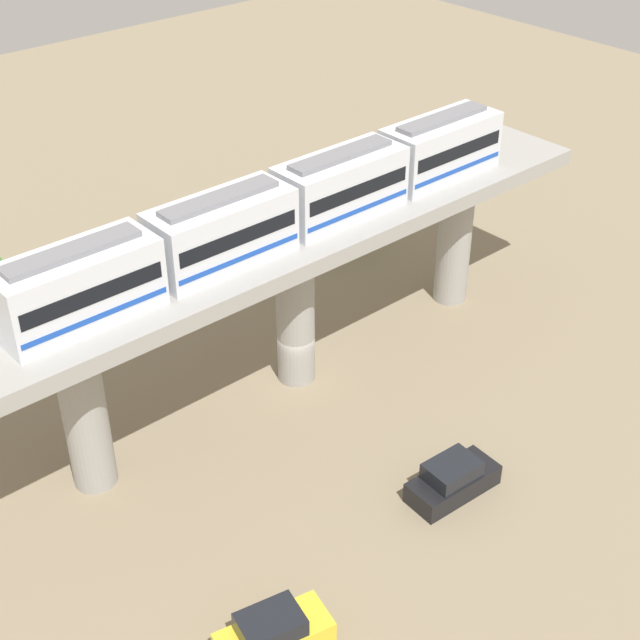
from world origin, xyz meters
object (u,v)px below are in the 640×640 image
(train, at_px, (284,208))
(parked_car_yellow, at_px, (273,634))
(tree_mid_lot, at_px, (336,203))
(parked_car_black, at_px, (453,480))

(train, height_order, parked_car_yellow, train)
(train, bearing_deg, tree_mid_lot, -51.57)
(train, xyz_separation_m, parked_car_black, (-10.95, -0.24, -9.08))
(parked_car_black, xyz_separation_m, parked_car_yellow, (-1.14, 10.91, 0.00))
(train, relative_size, parked_car_yellow, 6.11)
(train, xyz_separation_m, parked_car_yellow, (-12.09, 10.66, -9.08))
(train, height_order, tree_mid_lot, train)
(tree_mid_lot, bearing_deg, parked_car_black, 150.70)
(parked_car_black, distance_m, tree_mid_lot, 23.15)
(parked_car_yellow, height_order, tree_mid_lot, tree_mid_lot)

